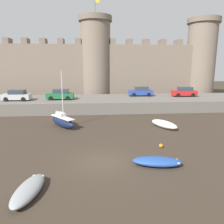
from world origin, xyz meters
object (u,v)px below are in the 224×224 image
(car_quay_east, at_px, (184,92))
(rowboat_midflat_left, at_px, (28,190))
(sailboat_foreground_left, at_px, (63,121))
(car_quay_centre_west, at_px, (141,91))
(rowboat_midflat_right, at_px, (157,161))
(rowboat_near_channel_left, at_px, (164,124))
(car_quay_west, at_px, (17,95))
(car_quay_centre_east, at_px, (60,95))
(mooring_buoy_mid_mud, at_px, (161,146))

(car_quay_east, bearing_deg, rowboat_midflat_left, -127.22)
(sailboat_foreground_left, distance_m, car_quay_centre_west, 17.53)
(rowboat_midflat_right, bearing_deg, sailboat_foreground_left, 126.84)
(rowboat_near_channel_left, bearing_deg, rowboat_midflat_right, -110.66)
(car_quay_east, relative_size, car_quay_west, 1.00)
(car_quay_east, height_order, car_quay_centre_west, same)
(sailboat_foreground_left, height_order, car_quay_centre_east, sailboat_foreground_left)
(car_quay_centre_west, bearing_deg, mooring_buoy_mid_mud, -97.25)
(sailboat_foreground_left, distance_m, car_quay_centre_east, 10.13)
(rowboat_midflat_left, relative_size, mooring_buoy_mid_mud, 9.66)
(sailboat_foreground_left, xyz_separation_m, rowboat_midflat_right, (7.90, -10.54, -0.37))
(rowboat_near_channel_left, xyz_separation_m, car_quay_west, (-19.38, 10.54, 2.05))
(car_quay_centre_east, relative_size, car_quay_centre_west, 1.00)
(car_quay_centre_east, xyz_separation_m, car_quay_centre_west, (13.33, 3.03, 0.00))
(rowboat_midflat_left, distance_m, car_quay_west, 24.20)
(car_quay_east, bearing_deg, rowboat_midflat_right, -116.67)
(car_quay_centre_east, relative_size, car_quay_west, 1.00)
(rowboat_midflat_left, xyz_separation_m, rowboat_midflat_right, (7.92, 2.87, 0.00))
(sailboat_foreground_left, relative_size, car_quay_east, 1.51)
(rowboat_midflat_right, distance_m, mooring_buoy_mid_mud, 3.55)
(car_quay_east, xyz_separation_m, car_quay_centre_east, (-20.65, -1.89, 0.00))
(sailboat_foreground_left, relative_size, car_quay_centre_east, 1.51)
(rowboat_midflat_left, distance_m, mooring_buoy_mid_mud, 11.10)
(rowboat_midflat_right, distance_m, car_quay_east, 25.02)
(mooring_buoy_mid_mud, bearing_deg, sailboat_foreground_left, 141.78)
(car_quay_centre_east, bearing_deg, car_quay_west, -175.49)
(car_quay_centre_east, distance_m, car_quay_west, 6.41)
(rowboat_midflat_left, distance_m, rowboat_near_channel_left, 16.74)
(car_quay_west, bearing_deg, rowboat_near_channel_left, -28.53)
(car_quay_centre_east, bearing_deg, rowboat_near_channel_left, -40.37)
(rowboat_near_channel_left, distance_m, rowboat_midflat_right, 9.99)
(rowboat_near_channel_left, relative_size, car_quay_west, 0.94)
(rowboat_midflat_right, height_order, mooring_buoy_mid_mud, rowboat_midflat_right)
(car_quay_centre_west, bearing_deg, car_quay_centre_east, -167.20)
(car_quay_west, bearing_deg, car_quay_east, 5.06)
(rowboat_midflat_right, relative_size, car_quay_east, 0.86)
(sailboat_foreground_left, height_order, rowboat_midflat_right, sailboat_foreground_left)
(rowboat_near_channel_left, distance_m, car_quay_east, 15.17)
(sailboat_foreground_left, bearing_deg, rowboat_midflat_right, -53.16)
(car_quay_centre_east, bearing_deg, sailboat_foreground_left, -80.96)
(rowboat_midflat_left, height_order, rowboat_midflat_right, rowboat_midflat_right)
(sailboat_foreground_left, relative_size, rowboat_near_channel_left, 1.61)
(car_quay_west, bearing_deg, rowboat_midflat_left, -70.77)
(rowboat_near_channel_left, bearing_deg, rowboat_midflat_left, -133.11)
(rowboat_midflat_left, height_order, car_quay_west, car_quay_west)
(car_quay_east, bearing_deg, car_quay_centre_west, 171.17)
(rowboat_midflat_left, distance_m, car_quay_centre_east, 23.41)
(mooring_buoy_mid_mud, relative_size, car_quay_centre_west, 0.09)
(sailboat_foreground_left, xyz_separation_m, car_quay_west, (-7.96, 9.34, 1.77))
(rowboat_midflat_right, xyz_separation_m, car_quay_centre_west, (3.87, 23.41, 2.14))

